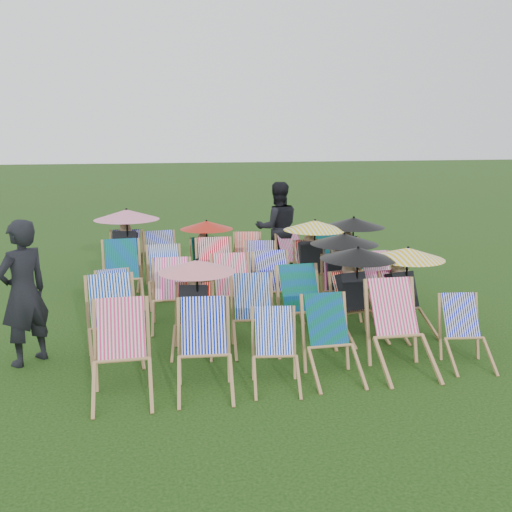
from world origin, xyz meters
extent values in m
plane|color=black|center=(0.00, 0.00, 0.00)|extent=(100.00, 100.00, 0.00)
cube|color=#E32D6B|center=(-1.98, -1.96, 0.68)|extent=(0.52, 0.38, 0.61)
cube|color=#0716A5|center=(-1.07, -2.00, 0.66)|extent=(0.53, 0.41, 0.59)
cube|color=#0822A8|center=(-0.28, -2.08, 0.57)|extent=(0.47, 0.38, 0.51)
cube|color=#096033|center=(0.38, -1.98, 0.63)|extent=(0.48, 0.35, 0.56)
cube|color=#EF2F75|center=(1.25, -1.93, 0.71)|extent=(0.55, 0.41, 0.64)
cube|color=#070F9E|center=(2.14, -2.00, 0.56)|extent=(0.47, 0.37, 0.50)
cube|color=#0830A6|center=(-2.12, -0.84, 0.69)|extent=(0.56, 0.44, 0.62)
cube|color=red|center=(-1.06, -0.84, 0.58)|extent=(0.49, 0.39, 0.52)
cube|color=black|center=(-1.06, -0.88, 0.58)|extent=(0.42, 0.43, 0.54)
sphere|color=tan|center=(-1.05, -0.79, 0.86)|extent=(0.19, 0.19, 0.19)
cylinder|color=black|center=(-1.02, -0.93, 0.82)|extent=(0.03, 0.03, 0.63)
cone|color=pink|center=(-1.02, -0.93, 1.11)|extent=(1.00, 1.00, 0.15)
cube|color=navy|center=(-0.28, -0.88, 0.64)|extent=(0.52, 0.40, 0.57)
cube|color=#096430|center=(0.41, -0.76, 0.68)|extent=(0.52, 0.39, 0.61)
cube|color=red|center=(1.14, -0.80, 0.61)|extent=(0.50, 0.40, 0.54)
cube|color=black|center=(1.15, -0.85, 0.61)|extent=(0.44, 0.45, 0.57)
sphere|color=tan|center=(1.14, -0.75, 0.90)|extent=(0.20, 0.20, 0.20)
cylinder|color=black|center=(1.21, -0.88, 0.86)|extent=(0.03, 0.03, 0.67)
cone|color=black|center=(1.21, -0.88, 1.16)|extent=(1.05, 1.05, 0.16)
cube|color=#D92B8A|center=(1.87, -0.83, 0.59)|extent=(0.50, 0.41, 0.53)
cube|color=black|center=(1.88, -0.88, 0.59)|extent=(0.44, 0.45, 0.56)
sphere|color=tan|center=(1.86, -0.79, 0.88)|extent=(0.20, 0.20, 0.20)
cylinder|color=black|center=(1.94, -0.90, 0.84)|extent=(0.03, 0.03, 0.65)
cone|color=yellow|center=(1.94, -0.90, 1.13)|extent=(1.02, 1.02, 0.16)
cube|color=#071FA4|center=(-2.12, 0.25, 0.57)|extent=(0.48, 0.39, 0.51)
cube|color=#FF3397|center=(-1.27, 0.25, 0.66)|extent=(0.52, 0.40, 0.59)
cube|color=#E02C5C|center=(-0.37, 0.25, 0.67)|extent=(0.52, 0.39, 0.60)
cube|color=#0808A9|center=(0.30, 0.34, 0.67)|extent=(0.52, 0.40, 0.60)
cube|color=#D52A78|center=(1.36, 0.23, 0.61)|extent=(0.52, 0.43, 0.55)
cube|color=black|center=(1.35, 0.19, 0.61)|extent=(0.46, 0.47, 0.58)
sphere|color=tan|center=(1.37, 0.28, 0.92)|extent=(0.20, 0.20, 0.20)
cylinder|color=black|center=(1.40, 0.14, 0.87)|extent=(0.03, 0.03, 0.67)
cone|color=black|center=(1.40, 0.14, 1.18)|extent=(1.06, 1.06, 0.16)
cube|color=#F2308C|center=(2.04, 0.30, 0.62)|extent=(0.48, 0.36, 0.55)
cube|color=#0A6B43|center=(-2.02, 1.55, 0.71)|extent=(0.55, 0.42, 0.64)
cube|color=#082BA7|center=(-1.31, 1.42, 0.64)|extent=(0.49, 0.37, 0.58)
cube|color=red|center=(-0.46, 1.41, 0.71)|extent=(0.54, 0.41, 0.63)
cube|color=#0F0793|center=(0.36, 1.50, 0.63)|extent=(0.54, 0.44, 0.57)
cube|color=red|center=(1.24, 1.38, 0.64)|extent=(0.51, 0.40, 0.57)
cube|color=black|center=(1.24, 1.33, 0.63)|extent=(0.44, 0.45, 0.60)
sphere|color=tan|center=(1.25, 1.43, 0.95)|extent=(0.21, 0.21, 0.21)
cylinder|color=black|center=(1.29, 1.28, 0.90)|extent=(0.03, 0.03, 0.70)
cone|color=yellow|center=(1.29, 1.28, 1.22)|extent=(1.10, 1.10, 0.17)
cube|color=#0A7037|center=(1.98, 1.47, 0.64)|extent=(0.51, 0.39, 0.58)
cube|color=black|center=(1.98, 1.42, 0.64)|extent=(0.43, 0.44, 0.60)
sphere|color=tan|center=(1.98, 1.52, 0.96)|extent=(0.21, 0.21, 0.21)
cylinder|color=black|center=(2.05, 1.38, 0.91)|extent=(0.03, 0.03, 0.71)
cone|color=black|center=(2.05, 1.38, 1.23)|extent=(1.11, 1.11, 0.17)
cube|color=#1207A2|center=(-1.96, 2.70, 0.69)|extent=(0.57, 0.46, 0.62)
cube|color=black|center=(-1.97, 2.64, 0.69)|extent=(0.50, 0.51, 0.65)
sphere|color=tan|center=(-1.95, 2.75, 1.03)|extent=(0.23, 0.23, 0.23)
cylinder|color=black|center=(-1.91, 2.59, 0.98)|extent=(0.03, 0.03, 0.76)
cone|color=pink|center=(-1.91, 2.59, 1.32)|extent=(1.19, 1.19, 0.18)
cube|color=#0819A8|center=(-1.31, 2.61, 0.67)|extent=(0.55, 0.43, 0.60)
cube|color=#096123|center=(-0.51, 2.54, 0.57)|extent=(0.44, 0.33, 0.52)
cube|color=black|center=(-0.51, 2.50, 0.57)|extent=(0.37, 0.38, 0.54)
sphere|color=tan|center=(-0.51, 2.59, 0.86)|extent=(0.19, 0.19, 0.19)
cylinder|color=black|center=(-0.45, 2.46, 0.81)|extent=(0.03, 0.03, 0.63)
cone|color=#AC1609|center=(-0.45, 2.46, 1.10)|extent=(0.99, 0.99, 0.15)
cube|color=red|center=(0.36, 2.65, 0.61)|extent=(0.52, 0.42, 0.55)
cube|color=#EB2F93|center=(1.19, 2.50, 0.60)|extent=(0.51, 0.41, 0.54)
cube|color=#0A6E24|center=(1.99, 2.53, 0.63)|extent=(0.51, 0.40, 0.56)
imported|color=black|center=(-3.13, -1.01, 0.89)|extent=(0.77, 0.76, 1.79)
imported|color=black|center=(1.03, 2.88, 0.93)|extent=(0.92, 0.72, 1.85)
camera|label=1|loc=(-1.79, -8.08, 2.76)|focal=40.00mm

